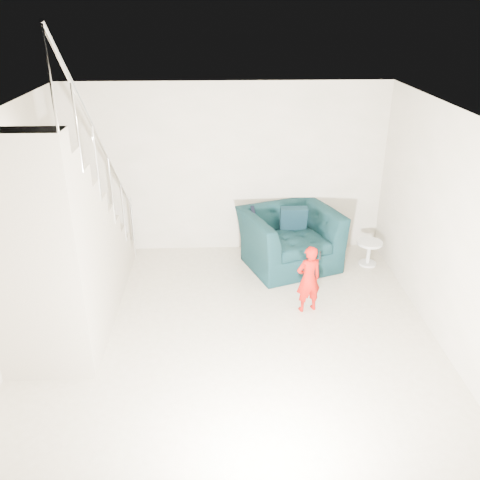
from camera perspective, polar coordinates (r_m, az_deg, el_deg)
name	(u,v)px	position (r m, az deg, el deg)	size (l,w,h in m)	color
floor	(232,347)	(6.19, -0.94, -11.94)	(5.50, 5.50, 0.00)	tan
ceiling	(230,120)	(5.05, -1.16, 13.36)	(5.50, 5.50, 0.00)	silver
back_wall	(226,170)	(8.05, -1.54, 7.89)	(5.00, 5.00, 0.00)	#AAA38A
front_wall	(243,447)	(3.23, 0.30, -22.17)	(5.00, 5.00, 0.00)	#AAA38A
right_wall	(458,241)	(6.07, 23.27, -0.12)	(5.50, 5.50, 0.00)	#AAA38A
armchair	(290,239)	(7.84, 5.62, 0.16)	(1.36, 1.19, 0.88)	black
toddler	(308,279)	(6.68, 7.70, -4.36)	(0.34, 0.22, 0.94)	#9E0508
side_table	(369,249)	(8.12, 14.28, -1.00)	(0.39, 0.39, 0.39)	silver
staircase	(63,259)	(6.44, -19.24, -2.00)	(1.02, 3.03, 3.62)	#ADA089
cushion	(293,219)	(7.94, 6.01, 2.40)	(0.42, 0.12, 0.40)	black
throw	(253,231)	(7.77, 1.49, 0.99)	(0.06, 0.56, 0.62)	black
phone	(320,255)	(6.53, 8.96, -1.73)	(0.02, 0.05, 0.10)	black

